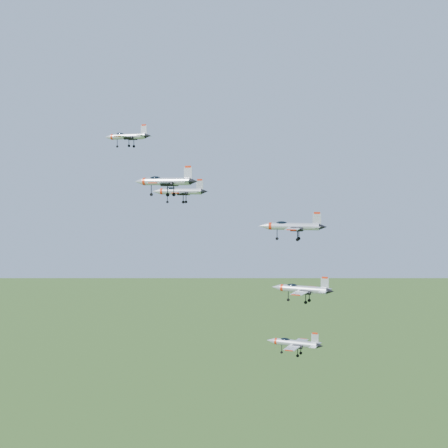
# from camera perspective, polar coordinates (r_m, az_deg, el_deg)

# --- Properties ---
(jet_lead) EXTENTS (12.12, 10.07, 3.24)m
(jet_lead) POSITION_cam_1_polar(r_m,az_deg,el_deg) (145.33, -8.86, 7.93)
(jet_lead) COLOR silver
(jet_left_high) EXTENTS (12.04, 9.97, 3.22)m
(jet_left_high) POSITION_cam_1_polar(r_m,az_deg,el_deg) (129.86, -4.11, 3.00)
(jet_left_high) COLOR silver
(jet_right_high) EXTENTS (12.81, 10.67, 3.42)m
(jet_right_high) POSITION_cam_1_polar(r_m,az_deg,el_deg) (111.73, -5.44, 3.91)
(jet_right_high) COLOR silver
(jet_left_low) EXTENTS (13.40, 11.06, 3.58)m
(jet_left_low) POSITION_cam_1_polar(r_m,az_deg,el_deg) (122.38, 6.22, -0.20)
(jet_left_low) COLOR silver
(jet_right_low) EXTENTS (11.40, 9.53, 3.05)m
(jet_right_low) POSITION_cam_1_polar(r_m,az_deg,el_deg) (110.52, 7.11, -5.91)
(jet_right_low) COLOR silver
(jet_trail) EXTENTS (11.19, 9.33, 2.99)m
(jet_trail) POSITION_cam_1_polar(r_m,az_deg,el_deg) (120.25, 6.41, -10.75)
(jet_trail) COLOR silver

